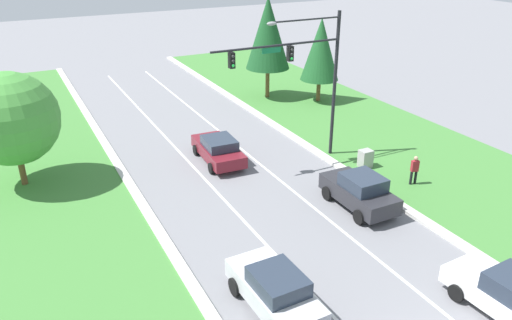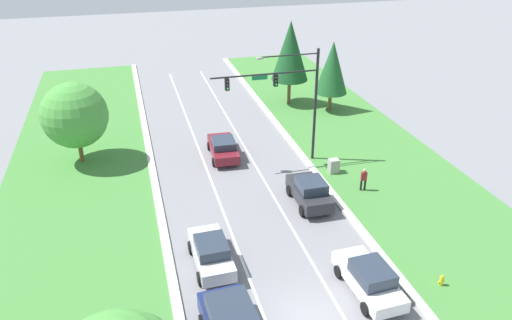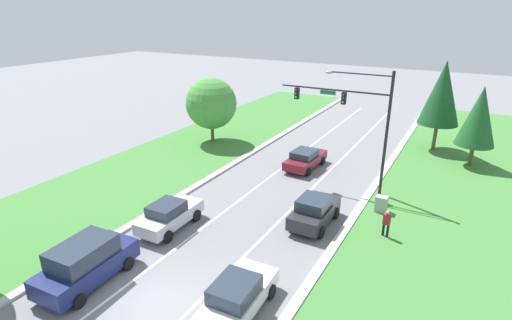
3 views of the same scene
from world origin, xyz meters
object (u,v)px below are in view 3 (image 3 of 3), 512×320
Objects in this scene: utility_cabinet at (381,204)px; conifer_far_right_tree at (479,116)px; traffic_signal_mast at (356,112)px; oak_near_left_tree at (211,104)px; silver_sedan at (169,215)px; navy_suv at (86,262)px; conifer_near_right_tree at (442,93)px; pedestrian at (386,223)px; white_sedan at (237,297)px; charcoal_sedan at (314,211)px; burgundy_sedan at (305,159)px.

conifer_far_right_tree reaches higher than utility_cabinet.
traffic_signal_mast reaches higher than oak_near_left_tree.
silver_sedan is (-7.62, -10.50, -4.77)m from traffic_signal_mast.
navy_suv is 0.80× the size of oak_near_left_tree.
oak_near_left_tree reaches higher than navy_suv.
oak_near_left_tree is at bearing 159.37° from utility_cabinet.
traffic_signal_mast is at bearing -109.38° from conifer_near_right_tree.
pedestrian is at bearing -72.78° from utility_cabinet.
white_sedan is 8.57m from charcoal_sedan.
oak_near_left_tree reaches higher than utility_cabinet.
charcoal_sedan reaches higher than white_sedan.
burgundy_sedan is 0.71× the size of conifer_far_right_tree.
charcoal_sedan reaches higher than burgundy_sedan.
conifer_near_right_tree reaches higher than navy_suv.
oak_near_left_tree is at bearing 145.34° from charcoal_sedan.
white_sedan is 10.04m from pedestrian.
white_sedan is 17.12m from burgundy_sedan.
white_sedan is 2.74× the size of pedestrian.
traffic_signal_mast is at bearing -15.50° from oak_near_left_tree.
oak_near_left_tree is (-14.28, 18.63, 2.92)m from white_sedan.
traffic_signal_mast is at bearing 52.52° from silver_sedan.
charcoal_sedan is (3.96, -8.12, 0.11)m from burgundy_sedan.
white_sedan is at bearing -90.33° from charcoal_sedan.
silver_sedan is at bearing -117.79° from conifer_near_right_tree.
pedestrian reaches higher than burgundy_sedan.
oak_near_left_tree is at bearing -157.62° from conifer_near_right_tree.
white_sedan is 23.66m from oak_near_left_tree.
traffic_signal_mast is 5.03× the size of pedestrian.
charcoal_sedan is at bearing -104.36° from conifer_near_right_tree.
traffic_signal_mast is at bearing 61.37° from navy_suv.
conifer_near_right_tree is 4.29m from conifer_far_right_tree.
utility_cabinet is (10.49, 13.70, -0.52)m from navy_suv.
conifer_near_right_tree is (11.91, 28.10, 4.16)m from navy_suv.
silver_sedan is at bearing 39.11° from pedestrian.
white_sedan is (7.13, -4.04, -0.02)m from silver_sedan.
navy_suv is (-7.72, -16.20, -4.55)m from traffic_signal_mast.
conifer_near_right_tree is at bearing 84.36° from utility_cabinet.
conifer_near_right_tree is 1.22× the size of conifer_far_right_tree.
conifer_near_right_tree is at bearing 60.70° from silver_sedan.
conifer_near_right_tree is at bearing 77.11° from white_sedan.
navy_suv is at bearing -169.91° from white_sedan.
pedestrian is (3.66, -5.40, -4.68)m from traffic_signal_mast.
pedestrian is at bearing -40.30° from burgundy_sedan.
pedestrian is 0.28× the size of oak_near_left_tree.
pedestrian is at bearing -104.03° from conifer_far_right_tree.
traffic_signal_mast is 6.30m from utility_cabinet.
pedestrian is 0.26× the size of conifer_far_right_tree.
conifer_near_right_tree is at bearing 75.96° from charcoal_sedan.
traffic_signal_mast is 1.29× the size of conifer_far_right_tree.
utility_cabinet is 15.21m from conifer_near_right_tree.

